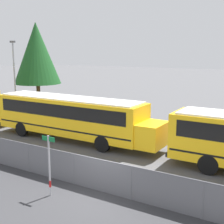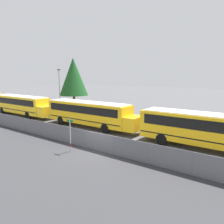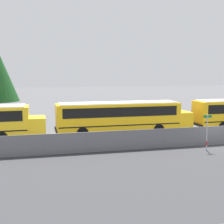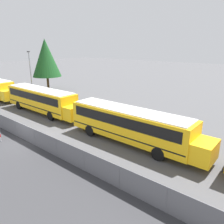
# 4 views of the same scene
# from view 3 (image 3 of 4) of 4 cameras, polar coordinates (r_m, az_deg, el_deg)

# --- Properties ---
(ground_plane) EXTENTS (200.00, 200.00, 0.00)m
(ground_plane) POSITION_cam_3_polar(r_m,az_deg,el_deg) (27.01, 18.38, -5.68)
(ground_plane) COLOR #4C4C4F
(fence) EXTENTS (94.73, 0.07, 1.54)m
(fence) POSITION_cam_3_polar(r_m,az_deg,el_deg) (26.84, 18.45, -4.04)
(fence) COLOR #9EA0A5
(fence) RESTS_ON ground_plane
(school_bus_2) EXTENTS (13.13, 2.51, 3.09)m
(school_bus_2) POSITION_cam_3_polar(r_m,az_deg,el_deg) (29.46, 1.73, -0.57)
(school_bus_2) COLOR yellow
(school_bus_2) RESTS_ON ground_plane
(street_sign) EXTENTS (0.70, 0.09, 2.75)m
(street_sign) POSITION_cam_3_polar(r_m,az_deg,el_deg) (24.57, 16.98, -3.40)
(street_sign) COLOR #B7B7BC
(street_sign) RESTS_ON ground_plane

